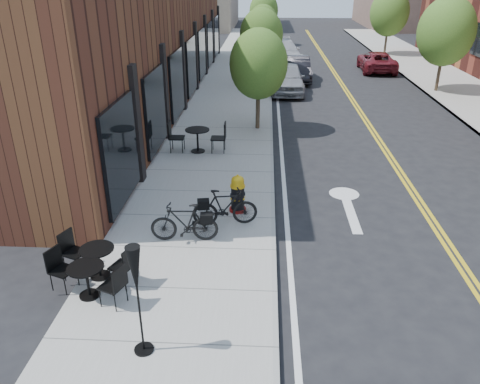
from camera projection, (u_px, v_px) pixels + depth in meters
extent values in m
plane|color=black|center=(276.00, 254.00, 10.50)|extent=(120.00, 120.00, 0.00)
cube|color=#9E9B93|center=(225.00, 122.00, 19.60)|extent=(4.00, 70.00, 0.12)
cube|color=#482217|center=(135.00, 25.00, 21.97)|extent=(5.00, 28.00, 7.00)
cylinder|color=#382B1E|center=(258.00, 108.00, 18.26)|extent=(0.16, 0.16, 1.61)
ellipsoid|color=#39621E|center=(259.00, 64.00, 17.54)|extent=(2.20, 2.20, 2.64)
cylinder|color=#382B1E|center=(261.00, 69.00, 25.47)|extent=(0.16, 0.16, 1.68)
ellipsoid|color=#39621E|center=(261.00, 35.00, 24.72)|extent=(2.30, 2.30, 2.76)
cylinder|color=#382B1E|center=(262.00, 48.00, 32.72)|extent=(0.16, 0.16, 1.57)
ellipsoid|color=#39621E|center=(263.00, 24.00, 32.02)|extent=(2.10, 2.10, 2.52)
cylinder|color=#382B1E|center=(263.00, 33.00, 39.91)|extent=(0.16, 0.16, 1.71)
ellipsoid|color=#39621E|center=(264.00, 11.00, 39.13)|extent=(2.40, 2.40, 2.88)
cylinder|color=#382B1E|center=(439.00, 73.00, 24.09)|extent=(0.16, 0.16, 1.82)
ellipsoid|color=#39621E|center=(446.00, 32.00, 23.22)|extent=(2.80, 2.80, 3.36)
cylinder|color=#382B1E|center=(386.00, 41.00, 34.92)|extent=(0.16, 0.16, 1.82)
ellipsoid|color=#39621E|center=(390.00, 13.00, 34.06)|extent=(2.80, 2.80, 3.36)
cylinder|color=maroon|center=(238.00, 209.00, 12.17)|extent=(0.57, 0.57, 0.07)
cylinder|color=black|center=(238.00, 198.00, 12.02)|extent=(0.44, 0.44, 0.66)
cylinder|color=gold|center=(238.00, 186.00, 11.88)|extent=(0.50, 0.50, 0.04)
cylinder|color=gold|center=(238.00, 183.00, 11.84)|extent=(0.43, 0.43, 0.15)
ellipsoid|color=gold|center=(238.00, 180.00, 11.81)|extent=(0.41, 0.41, 0.19)
cylinder|color=gold|center=(238.00, 176.00, 11.76)|extent=(0.07, 0.07, 0.07)
imported|color=black|center=(184.00, 222.00, 10.63)|extent=(1.57, 0.51, 0.93)
imported|color=black|center=(225.00, 207.00, 11.30)|extent=(1.63, 0.71, 0.95)
cylinder|color=black|center=(101.00, 276.00, 9.54)|extent=(0.52, 0.52, 0.03)
cylinder|color=black|center=(99.00, 263.00, 9.41)|extent=(0.07, 0.07, 0.64)
cylinder|color=black|center=(96.00, 249.00, 9.27)|extent=(0.89, 0.89, 0.03)
cylinder|color=black|center=(90.00, 295.00, 8.97)|extent=(0.51, 0.51, 0.03)
cylinder|color=black|center=(88.00, 282.00, 8.84)|extent=(0.07, 0.07, 0.63)
cylinder|color=black|center=(85.00, 267.00, 8.70)|extent=(0.89, 0.89, 0.03)
cylinder|color=black|center=(198.00, 151.00, 16.17)|extent=(0.48, 0.48, 0.03)
cylinder|color=black|center=(198.00, 141.00, 16.00)|extent=(0.07, 0.07, 0.76)
cylinder|color=black|center=(197.00, 130.00, 15.84)|extent=(0.84, 0.84, 0.03)
cylinder|color=black|center=(144.00, 349.00, 7.68)|extent=(0.32, 0.32, 0.04)
cylinder|color=black|center=(139.00, 302.00, 7.26)|extent=(0.04, 0.04, 1.92)
cone|color=black|center=(135.00, 271.00, 7.02)|extent=(0.23, 0.23, 0.85)
imported|color=#929399|center=(287.00, 78.00, 24.33)|extent=(1.75, 4.31, 1.47)
imported|color=black|center=(297.00, 69.00, 27.01)|extent=(1.52, 4.10, 1.34)
imported|color=#B5B6BA|center=(283.00, 52.00, 32.12)|extent=(2.85, 5.56, 1.54)
imported|color=maroon|center=(377.00, 61.00, 29.60)|extent=(2.20, 4.48, 1.22)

